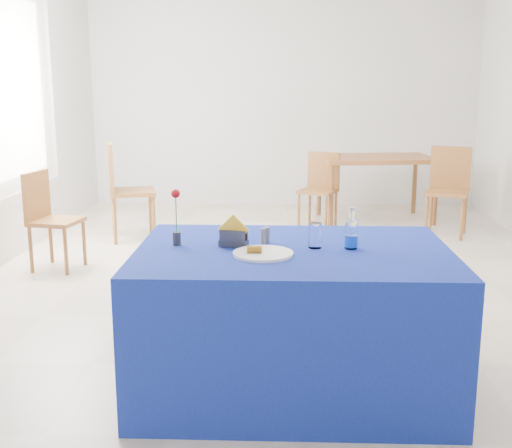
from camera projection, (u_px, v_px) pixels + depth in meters
The scene contains 18 objects.
floor at pixel (284, 284), 5.18m from camera, with size 7.00×7.00×0.00m, color beige.
room_shell at pixel (286, 61), 4.81m from camera, with size 7.00×7.00×7.00m.
window_pane at pixel (9, 87), 5.72m from camera, with size 0.04×1.50×1.60m, color white.
curtain at pixel (16, 87), 5.72m from camera, with size 0.04×1.75×1.85m, color white.
plate at pixel (263, 254), 3.14m from camera, with size 0.30×0.30×0.01m, color white.
drinking_glass at pixel (315, 235), 3.27m from camera, with size 0.07×0.07×0.13m, color white.
salt_shaker at pixel (267, 235), 3.38m from camera, with size 0.03×0.03×0.09m, color slate.
pepper_shaker at pixel (263, 236), 3.35m from camera, with size 0.03×0.03×0.09m, color slate.
blue_table at pixel (292, 319), 3.35m from camera, with size 1.60×1.10×0.76m.
water_bottle at pixel (351, 235), 3.26m from camera, with size 0.07×0.07×0.21m.
napkin_holder at pixel (234, 237), 3.30m from camera, with size 0.16×0.09×0.17m.
rose_vase at pixel (176, 219), 3.31m from camera, with size 0.05×0.05×0.30m.
oak_table at pixel (376, 163), 7.47m from camera, with size 1.38×0.99×0.76m.
chair_bg_left at pixel (320, 184), 7.19m from camera, with size 0.49×0.49×0.83m.
chair_bg_right at pixel (449, 184), 6.80m from camera, with size 0.53×0.53×0.93m.
chair_win_a at pixel (48, 213), 5.52m from camera, with size 0.44×0.44×0.85m.
chair_win_b at pixel (123, 184), 6.53m from camera, with size 0.55×0.55×1.01m.
banana_pieces at pixel (255, 249), 3.13m from camera, with size 0.07×0.04×0.04m.
Camera 1 is at (-0.04, -4.96, 1.58)m, focal length 45.00 mm.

